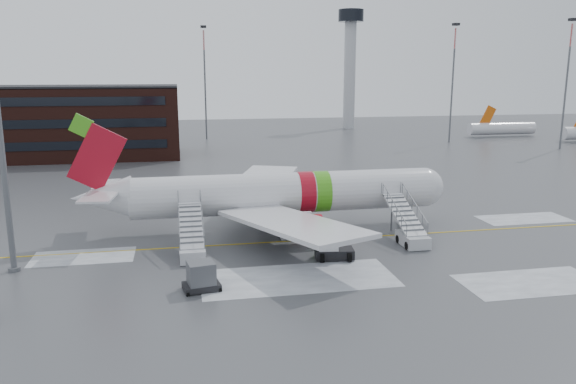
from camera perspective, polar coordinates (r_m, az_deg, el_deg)
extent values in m
plane|color=#494C4F|center=(51.57, 5.25, -4.38)|extent=(260.00, 260.00, 0.00)
cylinder|color=silver|center=(52.51, -0.42, -0.08)|extent=(28.00, 3.80, 3.80)
sphere|color=silver|center=(56.73, 13.62, 0.49)|extent=(3.80, 3.80, 3.80)
cube|color=black|center=(57.08, 14.60, 1.02)|extent=(1.09, 1.60, 0.97)
cone|color=silver|center=(52.07, -18.45, -0.54)|extent=(5.20, 3.72, 3.72)
cube|color=#A50C1D|center=(51.46, -18.83, 3.31)|extent=(5.27, 0.30, 6.09)
cube|color=#47A91B|center=(51.30, -20.26, 6.34)|extent=(2.16, 0.26, 2.16)
cube|color=silver|center=(54.44, -17.95, 0.72)|extent=(3.07, 4.85, 0.18)
cube|color=silver|center=(49.39, -18.64, -0.45)|extent=(3.07, 4.85, 0.18)
cube|color=silver|center=(60.69, -2.83, 0.99)|extent=(10.72, 15.97, 1.13)
cube|color=silver|center=(44.36, 0.34, -3.17)|extent=(10.72, 15.97, 1.13)
cylinder|color=silver|center=(58.02, -0.88, -0.88)|extent=(3.40, 2.10, 2.10)
cylinder|color=silver|center=(48.13, 1.32, -3.62)|extent=(3.40, 2.10, 2.10)
cylinder|color=#595B60|center=(56.51, 11.64, -2.17)|extent=(0.20, 0.20, 1.80)
cylinder|color=black|center=(56.62, 11.62, -2.61)|extent=(0.90, 0.56, 0.90)
cylinder|color=black|center=(55.44, -1.38, -2.67)|extent=(0.90, 0.56, 0.90)
cylinder|color=black|center=(50.88, -0.47, -4.03)|extent=(0.90, 0.56, 0.90)
cube|color=#B0B3B8|center=(49.32, 12.57, -4.73)|extent=(2.00, 3.20, 1.00)
cube|color=#B0B3B8|center=(50.73, 11.71, -2.26)|extent=(1.90, 5.87, 2.52)
cube|color=#B0B3B8|center=(53.44, 10.42, -0.18)|extent=(1.90, 1.40, 0.15)
cylinder|color=#595B60|center=(53.46, 10.50, -2.05)|extent=(0.16, 0.16, 3.40)
cylinder|color=black|center=(48.15, 12.04, -5.37)|extent=(0.25, 0.70, 0.70)
cylinder|color=black|center=(50.60, 13.04, -4.56)|extent=(0.25, 0.70, 0.70)
cube|color=#B4B6BC|center=(45.38, -9.69, -6.09)|extent=(2.00, 3.20, 1.00)
cube|color=#B4B6BC|center=(46.92, -9.83, -3.36)|extent=(1.90, 5.87, 2.52)
cube|color=#B4B6BC|center=(49.83, -9.98, -1.06)|extent=(1.90, 1.40, 0.15)
cylinder|color=#595B60|center=(49.85, -9.90, -3.06)|extent=(0.16, 0.16, 3.40)
cylinder|color=black|center=(44.49, -10.81, -6.78)|extent=(0.25, 0.70, 0.70)
cylinder|color=black|center=(46.42, -8.60, -5.90)|extent=(0.25, 0.70, 0.70)
cube|color=black|center=(44.98, 4.73, -6.22)|extent=(3.20, 1.99, 0.75)
cube|color=white|center=(44.67, 4.06, -5.32)|extent=(1.69, 1.69, 0.97)
cube|color=black|center=(44.56, 4.07, -4.86)|extent=(1.46, 1.55, 0.16)
cylinder|color=black|center=(44.16, 3.48, -6.69)|extent=(0.42, 0.79, 0.75)
cylinder|color=black|center=(44.47, 6.25, -6.61)|extent=(0.42, 0.79, 0.75)
cylinder|color=black|center=(45.58, 3.25, -6.08)|extent=(0.42, 0.79, 0.75)
cylinder|color=black|center=(45.88, 5.93, -6.01)|extent=(0.42, 0.79, 0.75)
cube|color=black|center=(39.28, -8.77, -9.42)|extent=(2.69, 2.15, 0.39)
cube|color=#525559|center=(38.96, -8.81, -8.21)|extent=(2.02, 1.93, 1.66)
cylinder|color=black|center=(38.58, -10.38, -10.06)|extent=(0.25, 0.36, 0.33)
cylinder|color=black|center=(40.08, -7.22, -9.09)|extent=(0.25, 0.36, 0.33)
cylinder|color=#595B60|center=(45.01, -27.18, 4.78)|extent=(0.44, 0.44, 19.78)
cylinder|color=#595B60|center=(47.04, -26.04, -7.05)|extent=(0.90, 0.90, 0.30)
cylinder|color=#B2B5BA|center=(149.08, 6.28, 11.82)|extent=(3.00, 3.00, 28.00)
cylinder|color=black|center=(149.73, 6.41, 17.38)|extent=(6.40, 6.40, 3.00)
cylinder|color=#595B60|center=(123.05, 16.29, 9.32)|extent=(0.36, 0.36, 19.20)
cylinder|color=#CC7272|center=(123.12, 16.62, 14.67)|extent=(0.32, 0.32, 4.32)
cube|color=black|center=(123.30, 16.70, 16.01)|extent=(1.20, 1.20, 0.50)
cylinder|color=#595B60|center=(125.67, -8.39, 9.72)|extent=(0.36, 0.36, 19.20)
cylinder|color=#CC7272|center=(125.74, -8.56, 14.97)|extent=(0.32, 0.32, 4.32)
cube|color=black|center=(125.92, -8.60, 16.27)|extent=(1.20, 1.20, 0.50)
cylinder|color=#595B60|center=(119.67, 26.30, 8.49)|extent=(0.36, 0.36, 19.20)
cylinder|color=#CC7272|center=(119.75, 26.83, 13.99)|extent=(0.32, 0.32, 4.32)
cube|color=black|center=(119.94, 26.96, 15.35)|extent=(1.20, 1.20, 0.50)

